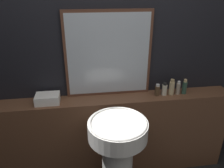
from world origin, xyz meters
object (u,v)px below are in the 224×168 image
(shampoo_bottle, at_px, (157,90))
(lotion_bottle, at_px, (172,87))
(mirror, at_px, (108,55))
(pedestal_sink, at_px, (117,154))
(body_wash_bottle, at_px, (178,88))
(hand_soap_bottle, at_px, (184,87))
(towel_stack, at_px, (48,99))
(conditioner_bottle, at_px, (164,89))

(shampoo_bottle, height_order, lotion_bottle, lotion_bottle)
(mirror, relative_size, lotion_bottle, 4.97)
(pedestal_sink, distance_m, shampoo_bottle, 0.73)
(body_wash_bottle, distance_m, hand_soap_bottle, 0.07)
(lotion_bottle, xyz_separation_m, hand_soap_bottle, (0.13, -0.00, -0.00))
(pedestal_sink, relative_size, shampoo_bottle, 7.65)
(body_wash_bottle, bearing_deg, towel_stack, 180.00)
(pedestal_sink, height_order, shampoo_bottle, shampoo_bottle)
(pedestal_sink, relative_size, mirror, 1.12)
(mirror, bearing_deg, pedestal_sink, -89.79)
(pedestal_sink, relative_size, body_wash_bottle, 6.61)
(conditioner_bottle, xyz_separation_m, body_wash_bottle, (0.14, 0.00, 0.00))
(conditioner_bottle, bearing_deg, towel_stack, 180.00)
(lotion_bottle, distance_m, body_wash_bottle, 0.07)
(lotion_bottle, bearing_deg, mirror, 170.83)
(body_wash_bottle, height_order, hand_soap_bottle, hand_soap_bottle)
(pedestal_sink, bearing_deg, mirror, 90.21)
(towel_stack, bearing_deg, lotion_bottle, 0.00)
(pedestal_sink, height_order, body_wash_bottle, body_wash_bottle)
(mirror, relative_size, hand_soap_bottle, 5.32)
(towel_stack, bearing_deg, shampoo_bottle, 0.00)
(towel_stack, height_order, hand_soap_bottle, hand_soap_bottle)
(towel_stack, relative_size, hand_soap_bottle, 1.42)
(lotion_bottle, bearing_deg, body_wash_bottle, -0.00)
(mirror, distance_m, hand_soap_bottle, 0.82)
(pedestal_sink, height_order, conditioner_bottle, conditioner_bottle)
(pedestal_sink, height_order, hand_soap_bottle, hand_soap_bottle)
(towel_stack, distance_m, body_wash_bottle, 1.26)
(pedestal_sink, xyz_separation_m, shampoo_bottle, (0.47, 0.42, 0.37))
(mirror, xyz_separation_m, body_wash_bottle, (0.68, -0.10, -0.34))
(shampoo_bottle, xyz_separation_m, conditioner_bottle, (0.07, 0.00, 0.01))
(towel_stack, bearing_deg, conditioner_bottle, 0.00)
(lotion_bottle, relative_size, hand_soap_bottle, 1.07)
(pedestal_sink, bearing_deg, body_wash_bottle, 31.66)
(shampoo_bottle, distance_m, conditioner_bottle, 0.07)
(hand_soap_bottle, bearing_deg, conditioner_bottle, 180.00)
(conditioner_bottle, distance_m, body_wash_bottle, 0.14)
(mirror, height_order, lotion_bottle, mirror)
(mirror, bearing_deg, shampoo_bottle, -11.93)
(shampoo_bottle, bearing_deg, pedestal_sink, -138.07)
(conditioner_bottle, distance_m, hand_soap_bottle, 0.21)
(hand_soap_bottle, bearing_deg, pedestal_sink, -150.64)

